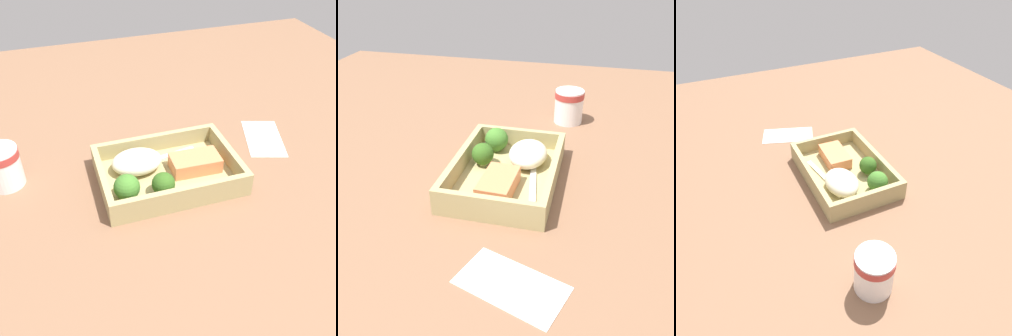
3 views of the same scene
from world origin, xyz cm
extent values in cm
cube|color=brown|center=(0.00, 0.00, -1.00)|extent=(160.00, 160.00, 2.00)
cube|color=tan|center=(0.00, 0.00, 0.60)|extent=(26.65, 18.84, 1.20)
cube|color=tan|center=(0.00, -8.82, 3.00)|extent=(26.65, 1.20, 3.59)
cube|color=tan|center=(0.00, 8.82, 3.00)|extent=(26.65, 1.20, 3.59)
cube|color=tan|center=(-12.72, 0.00, 3.00)|extent=(1.20, 16.44, 3.59)
cube|color=tan|center=(12.72, 0.00, 3.00)|extent=(1.20, 16.44, 3.59)
cube|color=#E48251|center=(-5.62, 0.09, 2.66)|extent=(9.82, 6.03, 2.93)
ellipsoid|color=beige|center=(5.38, -3.13, 3.26)|extent=(9.93, 7.40, 4.13)
cylinder|color=#89AB5D|center=(2.60, 5.26, 1.82)|extent=(1.63, 1.63, 1.24)
sphere|color=#325C1C|center=(2.60, 5.26, 3.62)|extent=(4.30, 4.30, 4.30)
cylinder|color=#7EAD60|center=(9.11, 4.23, 1.81)|extent=(1.82, 1.82, 1.22)
sphere|color=#3F7629|center=(9.11, 4.23, 3.74)|extent=(4.80, 4.80, 4.80)
cube|color=silver|center=(-1.65, -5.44, 1.42)|extent=(12.41, 3.09, 0.44)
cube|color=silver|center=(6.15, -4.16, 1.42)|extent=(3.71, 2.72, 0.44)
cylinder|color=white|center=(30.02, -8.38, 4.04)|extent=(6.83, 6.83, 8.08)
cylinder|color=#B23833|center=(30.02, -8.38, 6.95)|extent=(7.03, 7.03, 1.45)
cube|color=white|center=(-25.00, -6.86, 0.12)|extent=(12.08, 16.26, 0.24)
camera|label=1|loc=(18.71, 56.76, 49.41)|focal=42.00mm
camera|label=2|loc=(-60.83, -14.95, 39.94)|focal=42.00mm
camera|label=3|loc=(58.18, -27.09, 51.37)|focal=35.00mm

